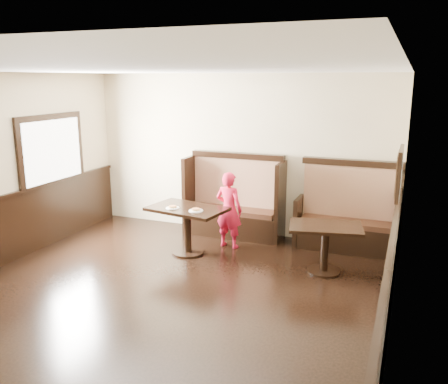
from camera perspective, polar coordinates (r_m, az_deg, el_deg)
The scene contains 9 objects.
ground at distance 5.78m, azimuth -10.58°, elevation -14.72°, with size 7.00×7.00×0.00m, color black.
room_shell at distance 5.87m, azimuth -11.88°, elevation -7.15°, with size 7.00×7.00×7.00m.
booth_main at distance 8.36m, azimuth 1.30°, elevation -1.64°, with size 1.75×0.72×1.45m.
booth_neighbor at distance 7.93m, azimuth 14.64°, elevation -3.28°, with size 1.65×0.72×1.45m.
table_main at distance 7.45m, azimuth -4.43°, elevation -3.17°, with size 1.28×0.92×0.75m.
table_neighbor at distance 6.88m, azimuth 12.08°, elevation -5.35°, with size 1.12×0.85×0.70m.
child at distance 7.71m, azimuth 0.60°, elevation -2.16°, with size 0.46×0.30×1.26m, color red.
pizza_plate_left at distance 7.37m, azimuth -6.21°, elevation -1.85°, with size 0.21×0.21×0.04m.
pizza_plate_right at distance 7.19m, azimuth -3.39°, elevation -2.19°, with size 0.22×0.22×0.04m.
Camera 1 is at (2.80, -4.27, 2.71)m, focal length 38.00 mm.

